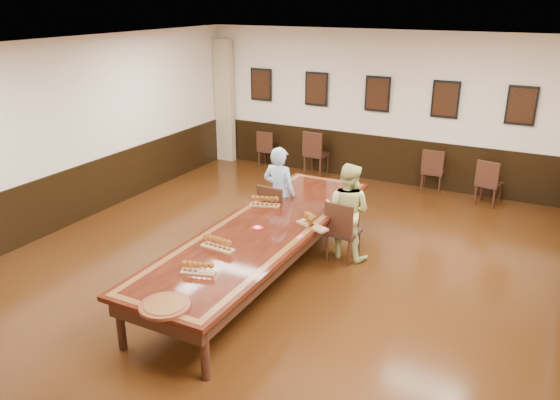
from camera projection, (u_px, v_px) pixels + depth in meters
The scene contains 23 objects.
floor at pixel (264, 275), 8.00m from camera, with size 8.00×10.00×0.02m, color black.
ceiling at pixel (262, 48), 6.86m from camera, with size 8.00×10.00×0.02m, color white.
wall_back at pixel (378, 108), 11.59m from camera, with size 8.00×0.02×3.20m, color #F1E1CA.
wall_left at pixel (55, 137), 9.16m from camera, with size 0.02×10.00×3.20m, color #F1E1CA.
chair_man at pixel (276, 212), 8.98m from camera, with size 0.46×0.50×0.98m, color black, non-canonical shape.
chair_woman at pixel (344, 230), 8.31m from camera, with size 0.45×0.49×0.97m, color black, non-canonical shape.
spare_chair_a at pixel (268, 149), 12.92m from camera, with size 0.41×0.45×0.87m, color black, non-canonical shape.
spare_chair_b at pixel (316, 153), 12.31m from camera, with size 0.48×0.52×1.02m, color black, non-canonical shape.
spare_chair_c at pixel (433, 170), 11.24m from camera, with size 0.43×0.47×0.92m, color black, non-canonical shape.
spare_chair_d at pixel (489, 182), 10.51m from camera, with size 0.43×0.47×0.92m, color black, non-canonical shape.
person_man at pixel (279, 193), 8.96m from camera, with size 0.57×0.38×1.57m, color #4F89C7.
person_woman at pixel (347, 211), 8.30m from camera, with size 0.75×0.58×1.51m, color #D5D786.
pink_phone at pixel (300, 237), 7.41m from camera, with size 0.06×0.13×0.01m, color #F65275.
curtain at pixel (225, 101), 13.11m from camera, with size 0.45×0.18×2.90m, color tan.
wainscoting at pixel (264, 243), 7.82m from camera, with size 8.00×10.00×1.00m.
conference_table at pixel (264, 236), 7.78m from camera, with size 1.40×5.00×0.76m.
posters at pixel (378, 94), 11.43m from camera, with size 6.14×0.04×0.74m.
flight_a at pixel (265, 201), 8.48m from camera, with size 0.49×0.28×0.17m.
flight_b at pixel (311, 221), 7.72m from camera, with size 0.54×0.33×0.19m.
flight_c at pixel (217, 243), 7.04m from camera, with size 0.48×0.18×0.18m.
flight_d at pixel (198, 268), 6.43m from camera, with size 0.43×0.25×0.16m.
red_plate_grp at pixel (258, 228), 7.69m from camera, with size 0.18×0.18×0.02m.
carved_platter at pixel (165, 306), 5.74m from camera, with size 0.63×0.63×0.04m.
Camera 1 is at (3.48, -6.19, 3.83)m, focal length 35.00 mm.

